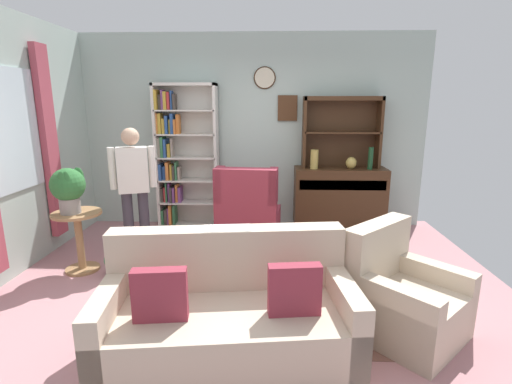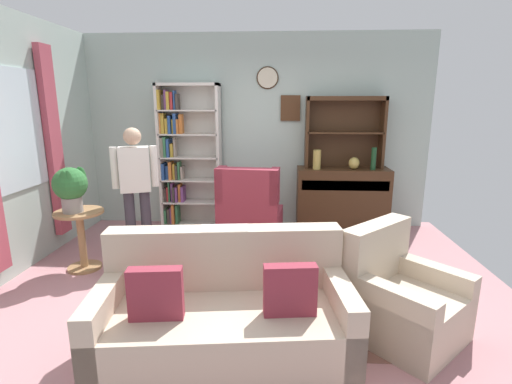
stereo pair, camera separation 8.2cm
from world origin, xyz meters
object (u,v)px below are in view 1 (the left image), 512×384
(plant_stand, at_px, (79,235))
(bottle_wine, at_px, (371,158))
(sideboard_hutch, at_px, (342,122))
(vase_round, at_px, (351,163))
(coffee_table, at_px, (255,262))
(vase_tall, at_px, (314,159))
(potted_plant_small, at_px, (114,261))
(couch_floral, at_px, (229,316))
(book_stack, at_px, (255,247))
(bookshelf, at_px, (182,158))
(person_reading, at_px, (134,184))
(armchair_floral, at_px, (402,300))
(wingback_chair, at_px, (248,216))
(potted_plant_large, at_px, (68,187))
(sideboard, at_px, (339,196))

(plant_stand, bearing_deg, bottle_wine, 22.46)
(sideboard_hutch, bearing_deg, vase_round, -53.52)
(coffee_table, bearing_deg, vase_tall, 68.87)
(sideboard_hutch, relative_size, potted_plant_small, 3.78)
(couch_floral, height_order, coffee_table, couch_floral)
(coffee_table, height_order, book_stack, book_stack)
(bookshelf, relative_size, couch_floral, 1.11)
(person_reading, distance_m, book_stack, 1.71)
(couch_floral, height_order, armchair_floral, couch_floral)
(couch_floral, bearing_deg, potted_plant_small, 137.40)
(sideboard_hutch, xyz_separation_m, armchair_floral, (0.06, -2.70, -1.27))
(wingback_chair, relative_size, coffee_table, 1.31)
(armchair_floral, xyz_separation_m, potted_plant_small, (-2.75, 0.94, -0.12))
(vase_round, height_order, couch_floral, vase_round)
(sideboard_hutch, height_order, book_stack, sideboard_hutch)
(potted_plant_large, height_order, coffee_table, potted_plant_large)
(couch_floral, distance_m, coffee_table, 0.90)
(bottle_wine, xyz_separation_m, coffee_table, (-1.54, -1.95, -0.72))
(vase_round, relative_size, bottle_wine, 0.55)
(sideboard, distance_m, armchair_floral, 2.60)
(wingback_chair, height_order, potted_plant_large, potted_plant_large)
(coffee_table, bearing_deg, sideboard, 60.66)
(bottle_wine, xyz_separation_m, book_stack, (-1.54, -1.86, -0.61))
(bottle_wine, xyz_separation_m, plant_stand, (-3.50, -1.45, -0.66))
(potted_plant_small, bearing_deg, armchair_floral, -18.79)
(sideboard_hutch, height_order, armchair_floral, sideboard_hutch)
(vase_tall, height_order, person_reading, person_reading)
(bookshelf, distance_m, person_reading, 1.27)
(vase_tall, height_order, wingback_chair, vase_tall)
(vase_tall, bearing_deg, potted_plant_large, -151.43)
(couch_floral, height_order, potted_plant_large, potted_plant_large)
(wingback_chair, distance_m, potted_plant_large, 2.16)
(wingback_chair, bearing_deg, plant_stand, -153.60)
(vase_round, bearing_deg, book_stack, -124.17)
(sideboard_hutch, xyz_separation_m, wingback_chair, (-1.29, -0.74, -1.18))
(sideboard_hutch, height_order, vase_round, sideboard_hutch)
(bookshelf, height_order, sideboard_hutch, bookshelf)
(vase_tall, distance_m, potted_plant_large, 3.13)
(person_reading, bearing_deg, bottle_wine, 19.55)
(couch_floral, xyz_separation_m, coffee_table, (0.15, 0.88, 0.04))
(vase_tall, distance_m, potted_plant_small, 2.92)
(bottle_wine, bearing_deg, bookshelf, 176.36)
(potted_plant_large, bearing_deg, couch_floral, -36.34)
(couch_floral, height_order, person_reading, person_reading)
(sideboard_hutch, height_order, potted_plant_small, sideboard_hutch)
(bookshelf, relative_size, potted_plant_large, 4.28)
(vase_round, relative_size, wingback_chair, 0.16)
(wingback_chair, bearing_deg, person_reading, -158.43)
(vase_round, bearing_deg, wingback_chair, -158.25)
(potted_plant_small, height_order, book_stack, book_stack)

